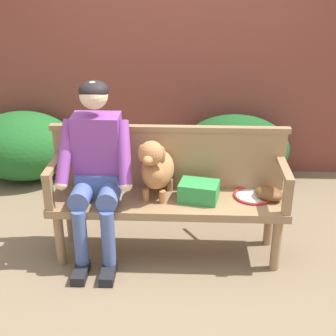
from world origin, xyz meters
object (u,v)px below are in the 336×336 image
at_px(tennis_racket, 250,194).
at_px(baseball_glove, 269,193).
at_px(garden_bench, 168,206).
at_px(dog_on_bench, 156,168).
at_px(person_seated, 96,165).
at_px(sports_bag, 199,191).

distance_m(tennis_racket, baseball_glove, 0.14).
height_order(garden_bench, dog_on_bench, dog_on_bench).
bearing_deg(person_seated, dog_on_bench, 3.26).
height_order(dog_on_bench, baseball_glove, dog_on_bench).
bearing_deg(garden_bench, dog_on_bench, 169.81).
distance_m(person_seated, dog_on_bench, 0.43).
bearing_deg(garden_bench, sports_bag, -1.54).
distance_m(dog_on_bench, sports_bag, 0.36).
distance_m(baseball_glove, sports_bag, 0.52).
xyz_separation_m(garden_bench, tennis_racket, (0.62, 0.08, 0.07)).
relative_size(tennis_racket, sports_bag, 1.99).
height_order(dog_on_bench, tennis_racket, dog_on_bench).
distance_m(garden_bench, person_seated, 0.62).
height_order(baseball_glove, sports_bag, sports_bag).
distance_m(garden_bench, baseball_glove, 0.76).
bearing_deg(baseball_glove, garden_bench, -139.52).
xyz_separation_m(tennis_racket, baseball_glove, (0.13, -0.05, 0.04)).
bearing_deg(sports_bag, tennis_racket, 12.71).
height_order(person_seated, tennis_racket, person_seated).
xyz_separation_m(person_seated, dog_on_bench, (0.43, 0.02, -0.02)).
height_order(person_seated, sports_bag, person_seated).
relative_size(garden_bench, baseball_glove, 7.94).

